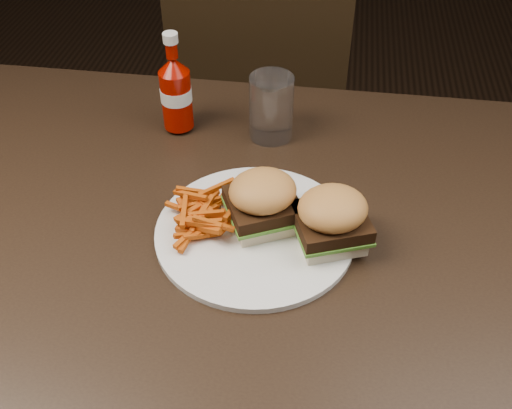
# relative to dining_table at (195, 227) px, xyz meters

# --- Properties ---
(dining_table) EXTENTS (1.20, 0.80, 0.04)m
(dining_table) POSITION_rel_dining_table_xyz_m (0.00, 0.00, 0.00)
(dining_table) COLOR black
(dining_table) RESTS_ON ground
(chair_far) EXTENTS (0.42, 0.42, 0.04)m
(chair_far) POSITION_rel_dining_table_xyz_m (0.02, 0.73, -0.30)
(chair_far) COLOR black
(chair_far) RESTS_ON ground
(plate) EXTENTS (0.29, 0.29, 0.01)m
(plate) POSITION_rel_dining_table_xyz_m (0.10, -0.02, 0.03)
(plate) COLOR white
(plate) RESTS_ON dining_table
(sandwich_half_a) EXTENTS (0.11, 0.11, 0.02)m
(sandwich_half_a) POSITION_rel_dining_table_xyz_m (0.11, -0.01, 0.04)
(sandwich_half_a) COLOR beige
(sandwich_half_a) RESTS_ON plate
(sandwich_half_b) EXTENTS (0.11, 0.11, 0.02)m
(sandwich_half_b) POSITION_rel_dining_table_xyz_m (0.20, -0.03, 0.04)
(sandwich_half_b) COLOR beige
(sandwich_half_b) RESTS_ON plate
(fries_pile) EXTENTS (0.10, 0.10, 0.04)m
(fries_pile) POSITION_rel_dining_table_xyz_m (0.03, -0.02, 0.05)
(fries_pile) COLOR #B8660E
(fries_pile) RESTS_ON plate
(ketchup_bottle) EXTENTS (0.06, 0.06, 0.11)m
(ketchup_bottle) POSITION_rel_dining_table_xyz_m (-0.08, 0.23, 0.08)
(ketchup_bottle) COLOR #920A00
(ketchup_bottle) RESTS_ON dining_table
(tumbler) EXTENTS (0.08, 0.08, 0.12)m
(tumbler) POSITION_rel_dining_table_xyz_m (0.09, 0.23, 0.08)
(tumbler) COLOR white
(tumbler) RESTS_ON dining_table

